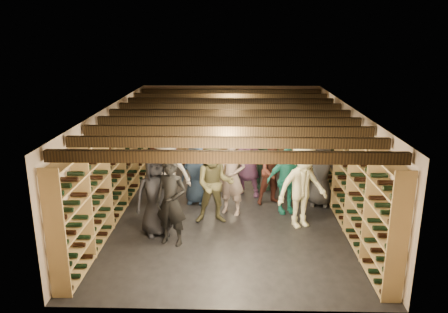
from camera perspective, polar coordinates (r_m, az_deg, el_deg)
ground at (r=10.50m, az=0.64°, el=-6.59°), size 8.00×8.00×0.00m
walls at (r=10.10m, az=0.66°, el=-0.30°), size 5.52×8.02×2.40m
ceiling at (r=9.82m, az=0.68°, el=6.43°), size 5.50×8.00×0.01m
ceiling_joists at (r=9.85m, az=0.68°, el=5.63°), size 5.40×7.12×0.18m
wine_rack_left at (r=10.49m, az=-13.53°, el=-0.84°), size 0.32×7.50×2.15m
wine_rack_right at (r=10.42m, az=14.94°, el=-1.05°), size 0.32×7.50×2.15m
wine_rack_back at (r=13.84m, az=0.90°, el=3.70°), size 4.70×0.30×2.15m
crate_stack_left at (r=12.65m, az=-0.63°, el=-0.94°), size 0.50×0.33×0.68m
crate_stack_right at (r=11.60m, az=-0.83°, el=-2.54°), size 0.59×0.51×0.68m
crate_loose at (r=12.30m, az=9.61°, el=-2.94°), size 0.56×0.44×0.17m
person_0 at (r=8.96m, az=-8.87°, el=-4.96°), size 0.98×0.81×1.72m
person_1 at (r=8.52m, az=-6.92°, el=-5.93°), size 0.73×0.59×1.74m
person_2 at (r=9.40m, az=-1.23°, el=-3.66°), size 0.88×0.71×1.75m
person_3 at (r=9.33m, az=10.22°, el=-3.85°), size 1.35×1.08×1.82m
person_4 at (r=10.05m, az=8.06°, el=-3.11°), size 0.97×0.61×1.54m
person_5 at (r=10.98m, az=-7.97°, el=-0.56°), size 1.79×0.83×1.86m
person_6 at (r=10.52m, az=-3.67°, el=-2.21°), size 0.80×0.59×1.50m
person_7 at (r=9.84m, az=1.02°, el=-2.68°), size 0.76×0.64×1.77m
person_8 at (r=10.48m, az=6.50°, el=-1.96°), size 0.95×0.84×1.64m
person_9 at (r=10.33m, az=-7.36°, el=-2.00°), size 1.18×0.76×1.73m
person_10 at (r=11.46m, az=5.16°, el=-0.16°), size 1.01×0.45×1.71m
person_11 at (r=10.99m, az=3.19°, el=-0.78°), size 1.68×0.97×1.72m
person_12 at (r=10.60m, az=12.54°, el=-2.16°), size 0.88×0.68×1.60m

